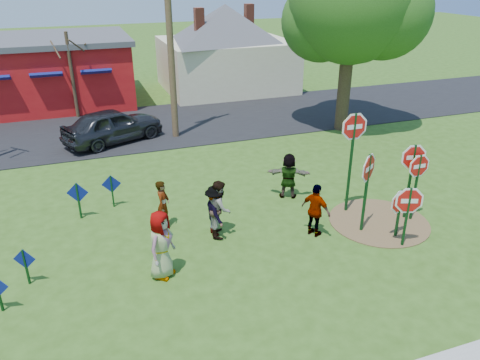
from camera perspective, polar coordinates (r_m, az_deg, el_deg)
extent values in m
plane|color=#305016|center=(14.77, -0.21, -6.24)|extent=(120.00, 120.00, 0.00)
cube|color=black|center=(25.00, -9.11, 6.73)|extent=(120.00, 7.50, 0.04)
cylinder|color=brown|center=(15.92, 16.56, -4.87)|extent=(3.20, 3.20, 0.03)
cube|color=#A31013|center=(30.54, -22.22, 11.96)|extent=(9.00, 7.00, 3.60)
cube|color=#4C4C51|center=(30.23, -22.83, 15.54)|extent=(9.40, 7.40, 0.30)
cube|color=navy|center=(26.89, -22.52, 11.71)|extent=(1.60, 0.78, 0.45)
cube|color=navy|center=(26.89, -17.13, 12.48)|extent=(1.60, 0.78, 0.45)
cube|color=beige|center=(32.06, -1.74, 13.88)|extent=(8.00, 7.00, 3.20)
pyramid|color=#4C4C51|center=(31.57, -1.83, 20.67)|extent=(9.40, 9.40, 2.20)
cube|color=brown|center=(30.12, -5.01, 18.88)|extent=(0.55, 0.55, 1.40)
cube|color=brown|center=(33.23, 1.10, 19.49)|extent=(0.55, 0.55, 1.40)
cube|color=#103B18|center=(14.41, 19.62, -4.34)|extent=(0.08, 0.09, 1.90)
cylinder|color=white|center=(14.16, 19.93, -2.39)|extent=(1.04, 0.39, 1.10)
cylinder|color=#B5120E|center=(14.16, 19.93, -2.39)|extent=(0.90, 0.34, 0.95)
cube|color=white|center=(14.16, 19.93, -2.39)|extent=(0.46, 0.17, 0.14)
cube|color=#103B18|center=(15.62, 13.31, 1.88)|extent=(0.07, 0.08, 3.43)
cylinder|color=white|center=(15.18, 13.78, 6.33)|extent=(1.19, 0.06, 1.19)
cylinder|color=#B5120E|center=(15.18, 13.78, 6.33)|extent=(1.03, 0.06, 1.03)
cube|color=white|center=(15.18, 13.78, 6.33)|extent=(0.53, 0.02, 0.15)
cylinder|color=gold|center=(15.18, 13.78, 6.33)|extent=(1.19, 0.05, 1.19)
cube|color=#103B18|center=(15.89, 19.95, -0.30)|extent=(0.07, 0.08, 2.56)
cylinder|color=white|center=(15.56, 20.41, 2.63)|extent=(1.10, 0.23, 1.11)
cylinder|color=#B5120E|center=(15.56, 20.41, 2.63)|extent=(0.95, 0.20, 0.96)
cube|color=white|center=(15.56, 20.41, 2.63)|extent=(0.48, 0.10, 0.14)
cube|color=#103B18|center=(16.61, 19.99, 0.12)|extent=(0.06, 0.08, 2.21)
cylinder|color=white|center=(16.34, 20.36, 2.48)|extent=(0.98, 0.21, 1.00)
cylinder|color=#B5120E|center=(16.34, 20.36, 2.48)|extent=(0.85, 0.18, 0.86)
cube|color=white|center=(16.34, 20.36, 2.48)|extent=(0.43, 0.09, 0.12)
cylinder|color=gold|center=(16.34, 20.36, 2.48)|extent=(0.98, 0.20, 1.00)
cube|color=#103B18|center=(14.89, 18.78, -3.92)|extent=(0.07, 0.08, 1.59)
cylinder|color=white|center=(14.71, 19.00, -2.49)|extent=(1.03, 0.20, 1.04)
cylinder|color=#B5120E|center=(14.71, 19.00, -2.49)|extent=(0.89, 0.17, 0.90)
cube|color=white|center=(14.71, 19.00, -2.49)|extent=(0.45, 0.08, 0.13)
cube|color=#103B18|center=(15.89, 20.59, -0.95)|extent=(0.06, 0.07, 2.28)
cylinder|color=white|center=(15.60, 21.00, 1.60)|extent=(1.02, 0.04, 1.02)
cylinder|color=#B5120E|center=(15.60, 21.00, 1.60)|extent=(0.88, 0.04, 0.88)
cube|color=white|center=(15.60, 21.00, 1.60)|extent=(0.45, 0.02, 0.13)
cylinder|color=gold|center=(15.60, 21.00, 1.60)|extent=(1.02, 0.04, 1.02)
cube|color=#103B18|center=(14.69, 15.05, -1.66)|extent=(0.09, 0.10, 2.57)
cylinder|color=white|center=(14.34, 15.42, 1.42)|extent=(0.99, 0.66, 1.17)
cylinder|color=#B5120E|center=(14.34, 15.42, 1.42)|extent=(0.86, 0.57, 1.01)
cube|color=white|center=(14.34, 15.42, 1.42)|extent=(0.43, 0.29, 0.15)
cube|color=#103B18|center=(13.44, -24.62, -9.62)|extent=(0.06, 0.07, 1.04)
cube|color=navy|center=(13.31, -24.80, -8.74)|extent=(0.55, 0.23, 0.59)
cube|color=#103B18|center=(16.08, -19.06, -2.44)|extent=(0.07, 0.08, 1.26)
cube|color=navy|center=(15.95, -19.21, -1.47)|extent=(0.68, 0.21, 0.70)
cube|color=#103B18|center=(16.54, -15.31, -1.34)|extent=(0.06, 0.07, 1.16)
cube|color=navy|center=(16.42, -15.42, -0.47)|extent=(0.64, 0.10, 0.65)
imported|color=#424484|center=(12.49, -9.60, -7.79)|extent=(1.08, 1.11, 1.92)
imported|color=#277058|center=(14.80, -9.36, -2.97)|extent=(0.61, 0.70, 1.61)
imported|color=brown|center=(14.22, -2.51, -3.44)|extent=(0.91, 1.03, 1.80)
imported|color=#2D2E32|center=(14.25, -3.08, -3.76)|extent=(0.63, 1.06, 1.63)
imported|color=#4D2E56|center=(14.35, 9.21, -3.68)|extent=(0.84, 1.08, 1.71)
imported|color=#204A31|center=(16.62, 5.94, 0.52)|extent=(1.59, 1.13, 1.66)
imported|color=#2A2A2E|center=(22.67, -15.23, 6.45)|extent=(5.02, 3.55, 1.59)
cylinder|color=#4C3823|center=(22.00, -8.57, 17.35)|extent=(0.30, 0.30, 9.78)
cylinder|color=#382819|center=(23.95, 12.66, 11.77)|extent=(0.63, 0.63, 4.97)
sphere|color=#254C14|center=(23.68, 17.25, 18.94)|extent=(4.29, 4.29, 4.29)
sphere|color=#254C14|center=(23.77, 9.90, 18.54)|extent=(3.84, 3.84, 3.84)
cylinder|color=#382819|center=(26.87, -19.78, 11.84)|extent=(0.18, 0.18, 4.55)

